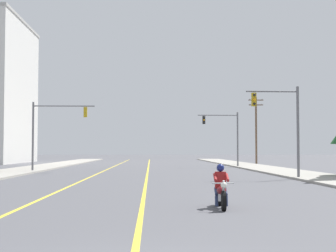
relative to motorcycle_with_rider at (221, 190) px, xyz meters
name	(u,v)px	position (x,y,z in m)	size (l,w,h in m)	color
lane_stripe_center	(148,169)	(-2.64, 35.52, -0.58)	(0.16, 100.00, 0.01)	yellow
lane_stripe_left	(109,169)	(-6.67, 35.52, -0.58)	(0.16, 100.00, 0.01)	yellow
sidewalk_kerb_right	(273,170)	(9.18, 30.52, -0.52)	(4.40, 110.00, 0.14)	#9E998E
sidewalk_kerb_left	(23,170)	(-14.18, 30.52, -0.52)	(4.40, 110.00, 0.14)	#9E998E
motorcycle_with_rider	(221,190)	(0.00, 0.00, 0.00)	(0.70, 2.19, 1.46)	black
traffic_signal_near_right	(284,119)	(6.52, 16.57, 3.43)	(3.59, 0.42, 6.20)	slate
traffic_signal_near_left	(51,125)	(-11.21, 28.28, 3.55)	(5.53, 0.37, 6.20)	slate
traffic_signal_mid_right	(226,131)	(6.13, 39.73, 3.49)	(4.60, 0.49, 6.20)	slate
utility_pole_right_far	(256,128)	(11.63, 49.73, 4.24)	(1.98, 0.26, 8.98)	brown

